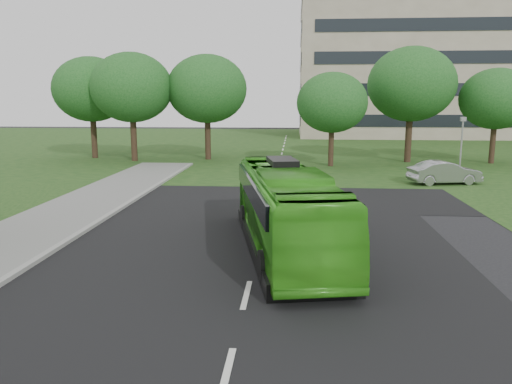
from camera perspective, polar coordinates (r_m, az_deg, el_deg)
ground at (r=15.70m, az=-0.39°, el=-8.95°), size 160.00×160.00×0.00m
street_surfaces at (r=37.89m, az=1.94°, el=2.63°), size 120.00×120.00×0.15m
office_building at (r=79.78m, az=20.20°, el=15.13°), size 40.10×20.10×25.00m
tree_park_a at (r=44.23m, az=-14.04°, el=11.50°), size 6.90×6.90×9.16m
tree_park_b at (r=44.22m, az=-5.62°, el=11.63°), size 6.93×6.93×9.08m
tree_park_c at (r=39.92m, az=8.71°, el=10.06°), size 5.54×5.54×7.35m
tree_park_d at (r=44.05m, az=17.34°, el=11.67°), size 7.22×7.22×9.55m
tree_park_e at (r=45.64m, az=25.78°, el=9.55°), size 5.82×5.82×7.76m
tree_park_f at (r=47.46m, az=-18.31°, el=11.06°), size 6.73×6.73×8.98m
bus at (r=17.45m, az=3.52°, el=-1.99°), size 4.38×10.74×2.91m
sedan at (r=33.41m, az=20.74°, el=2.09°), size 4.65×2.47×1.46m
camera_pole at (r=36.62m, az=22.46°, el=5.67°), size 0.35×0.30×4.09m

